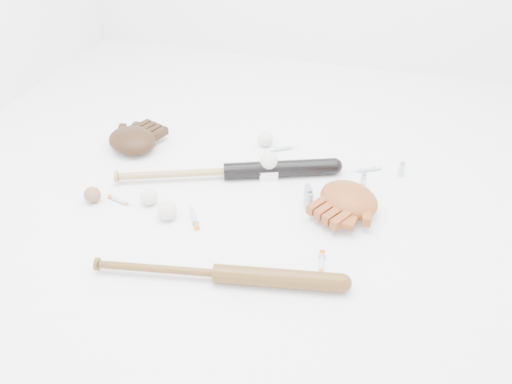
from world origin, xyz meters
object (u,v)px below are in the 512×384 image
(bat_dark, at_px, (226,171))
(glove_dark, at_px, (132,140))
(pedestal, at_px, (269,172))
(bat_wood, at_px, (217,273))

(bat_dark, xyz_separation_m, glove_dark, (-0.50, 0.10, 0.01))
(bat_dark, height_order, pedestal, bat_dark)
(bat_dark, bearing_deg, pedestal, 0.01)
(bat_dark, bearing_deg, bat_wood, -95.31)
(bat_dark, distance_m, glove_dark, 0.51)
(bat_dark, bearing_deg, glove_dark, 147.90)
(pedestal, bearing_deg, bat_dark, -159.12)
(bat_wood, bearing_deg, bat_dark, 95.47)
(bat_dark, distance_m, bat_wood, 0.59)
(bat_wood, xyz_separation_m, pedestal, (0.01, 0.64, -0.01))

